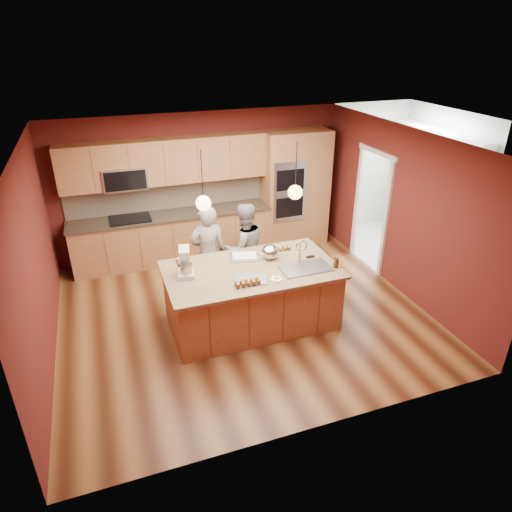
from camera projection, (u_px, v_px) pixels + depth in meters
name	position (u px, v px, depth m)	size (l,w,h in m)	color
floor	(242.00, 312.00, 7.23)	(5.50, 5.50, 0.00)	#442110
ceiling	(239.00, 141.00, 6.02)	(5.50, 5.50, 0.00)	silver
wall_back	(201.00, 184.00, 8.73)	(5.50, 5.50, 0.00)	#551A17
wall_front	(318.00, 330.00, 4.52)	(5.50, 5.50, 0.00)	#551A17
wall_left	(35.00, 263.00, 5.80)	(5.00, 5.00, 0.00)	#551A17
wall_right	(401.00, 211.00, 7.45)	(5.00, 5.00, 0.00)	#551A17
cabinet_run	(169.00, 211.00, 8.48)	(3.74, 0.64, 2.30)	brown
oven_column	(295.00, 189.00, 9.12)	(1.30, 0.62, 2.30)	brown
doorway_trim	(371.00, 212.00, 8.25)	(0.08, 1.11, 2.20)	white
laundry_room	(438.00, 150.00, 8.67)	(2.60, 2.70, 2.70)	silver
pendant_left	(203.00, 203.00, 5.91)	(0.20, 0.20, 0.80)	black
pendant_right	(295.00, 192.00, 6.30)	(0.20, 0.20, 0.80)	black
island	(252.00, 295.00, 6.79)	(2.50, 1.40, 1.30)	brown
person_left	(208.00, 253.00, 7.32)	(0.58, 0.38, 1.60)	black
person_right	(244.00, 248.00, 7.51)	(0.76, 0.59, 1.56)	slate
stand_mixer	(185.00, 264.00, 6.33)	(0.27, 0.34, 0.42)	silver
sheet_cake	(245.00, 257.00, 6.88)	(0.48, 0.40, 0.05)	silver
cooling_rack	(251.00, 279.00, 6.30)	(0.45, 0.32, 0.02)	#A4A6AB
mixing_bowl	(270.00, 252.00, 6.83)	(0.27, 0.27, 0.23)	#B7B8BD
plate	(276.00, 279.00, 6.30)	(0.17, 0.17, 0.01)	white
tumbler	(336.00, 263.00, 6.59)	(0.07, 0.07, 0.15)	#34230A
phone	(310.00, 257.00, 6.92)	(0.13, 0.07, 0.01)	black
cupcakes_left	(184.00, 261.00, 6.73)	(0.23, 0.23, 0.07)	#D18844
cupcakes_rack	(248.00, 282.00, 6.14)	(0.37, 0.15, 0.07)	#D18844
cupcakes_right	(284.00, 248.00, 7.14)	(0.22, 0.15, 0.07)	#D18844
washer	(427.00, 228.00, 9.06)	(0.59, 0.61, 0.95)	silver
dryer	(405.00, 215.00, 9.63)	(0.62, 0.64, 1.00)	silver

